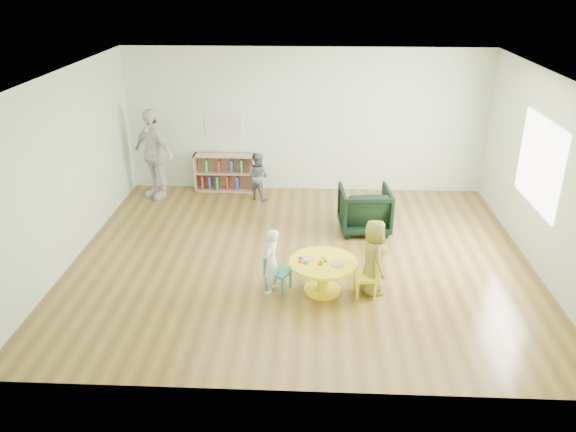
% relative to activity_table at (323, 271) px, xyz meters
% --- Properties ---
extents(room, '(7.10, 7.00, 2.80)m').
position_rel_activity_table_xyz_m(room, '(-0.31, 0.96, 1.57)').
color(room, brown).
rests_on(room, ground).
extents(activity_table, '(0.93, 0.93, 0.51)m').
position_rel_activity_table_xyz_m(activity_table, '(0.00, 0.00, 0.00)').
color(activity_table, yellow).
rests_on(activity_table, ground).
extents(kid_chair_left, '(0.41, 0.41, 0.58)m').
position_rel_activity_table_xyz_m(kid_chair_left, '(-0.65, 0.03, -0.01)').
color(kid_chair_left, teal).
rests_on(kid_chair_left, ground).
extents(kid_chair_right, '(0.33, 0.33, 0.56)m').
position_rel_activity_table_xyz_m(kid_chair_right, '(0.61, -0.07, -0.02)').
color(kid_chair_right, yellow).
rests_on(kid_chair_right, ground).
extents(bookshelf, '(1.20, 0.30, 0.75)m').
position_rel_activity_table_xyz_m(bookshelf, '(-1.94, 3.82, 0.04)').
color(bookshelf, tan).
rests_on(bookshelf, ground).
extents(alphabet_poster, '(0.74, 0.01, 0.54)m').
position_rel_activity_table_xyz_m(alphabet_poster, '(-1.93, 3.94, 1.03)').
color(alphabet_poster, white).
rests_on(alphabet_poster, ground).
extents(armchair, '(0.89, 0.91, 0.77)m').
position_rel_activity_table_xyz_m(armchair, '(0.72, 2.02, 0.06)').
color(armchair, black).
rests_on(armchair, ground).
extents(child_left, '(0.33, 0.40, 0.95)m').
position_rel_activity_table_xyz_m(child_left, '(-0.71, -0.05, 0.15)').
color(child_left, white).
rests_on(child_left, ground).
extents(child_right, '(0.45, 0.59, 1.08)m').
position_rel_activity_table_xyz_m(child_right, '(0.68, 0.01, 0.22)').
color(child_right, yellow).
rests_on(child_right, ground).
extents(toddler, '(0.56, 0.53, 0.92)m').
position_rel_activity_table_xyz_m(toddler, '(-1.22, 3.38, 0.14)').
color(toddler, '#162037').
rests_on(toddler, ground).
extents(adult_caretaker, '(1.09, 0.93, 1.75)m').
position_rel_activity_table_xyz_m(adult_caretaker, '(-3.22, 3.41, 0.55)').
color(adult_caretaker, silver).
rests_on(adult_caretaker, ground).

